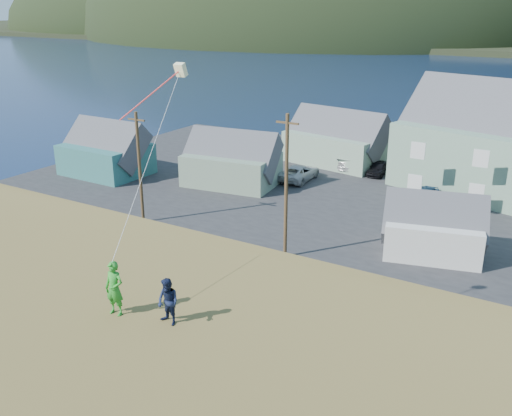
% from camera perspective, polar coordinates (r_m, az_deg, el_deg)
% --- Properties ---
extents(ground, '(900.00, 900.00, 0.00)m').
position_cam_1_polar(ground, '(36.66, 6.74, -7.03)').
color(ground, '#0A1638').
rests_on(ground, ground).
extents(grass_strip, '(110.00, 8.00, 0.10)m').
position_cam_1_polar(grass_strip, '(35.02, 5.36, -8.24)').
color(grass_strip, '#4C3D19').
rests_on(grass_strip, ground).
extents(waterfront_lot, '(72.00, 36.00, 0.12)m').
position_cam_1_polar(waterfront_lot, '(51.50, 14.67, 0.56)').
color(waterfront_lot, '#28282B').
rests_on(waterfront_lot, ground).
extents(wharf, '(26.00, 14.00, 0.90)m').
position_cam_1_polar(wharf, '(74.33, 15.53, 6.65)').
color(wharf, gray).
rests_on(wharf, ground).
extents(shed_teal, '(8.67, 6.19, 6.76)m').
position_cam_1_polar(shed_teal, '(59.42, -14.82, 5.58)').
color(shed_teal, '#306D70').
rests_on(shed_teal, waterfront_lot).
extents(shed_palegreen_near, '(9.48, 6.62, 6.41)m').
position_cam_1_polar(shed_palegreen_near, '(54.05, -2.47, 4.73)').
color(shed_palegreen_near, slate).
rests_on(shed_palegreen_near, waterfront_lot).
extents(shed_white, '(7.66, 6.02, 5.36)m').
position_cam_1_polar(shed_white, '(40.65, 17.38, -1.86)').
color(shed_white, silver).
rests_on(shed_white, waterfront_lot).
extents(shed_palegreen_far, '(11.56, 7.73, 7.21)m').
position_cam_1_polar(shed_palegreen_far, '(62.05, 8.07, 6.85)').
color(shed_palegreen_far, gray).
rests_on(shed_palegreen_far, waterfront_lot).
extents(utility_poles, '(32.54, 0.24, 9.84)m').
position_cam_1_polar(utility_poles, '(36.72, 5.78, 0.93)').
color(utility_poles, '#47331E').
rests_on(utility_poles, waterfront_lot).
extents(parked_cars, '(25.89, 12.37, 1.56)m').
position_cam_1_polar(parked_cars, '(57.75, 8.42, 3.92)').
color(parked_cars, navy).
rests_on(parked_cars, waterfront_lot).
extents(kite_flyer_green, '(0.69, 0.49, 1.79)m').
position_cam_1_polar(kite_flyer_green, '(18.46, -13.97, -7.82)').
color(kite_flyer_green, '#258A26').
rests_on(kite_flyer_green, hillside).
extents(kite_flyer_navy, '(0.81, 0.68, 1.50)m').
position_cam_1_polar(kite_flyer_navy, '(17.68, -8.79, -9.26)').
color(kite_flyer_navy, '#151E3C').
rests_on(kite_flyer_navy, hillside).
extents(kite_rig, '(2.20, 4.07, 9.64)m').
position_cam_1_polar(kite_rig, '(24.19, -8.08, 12.95)').
color(kite_rig, '#FEFEC1').
rests_on(kite_rig, ground).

